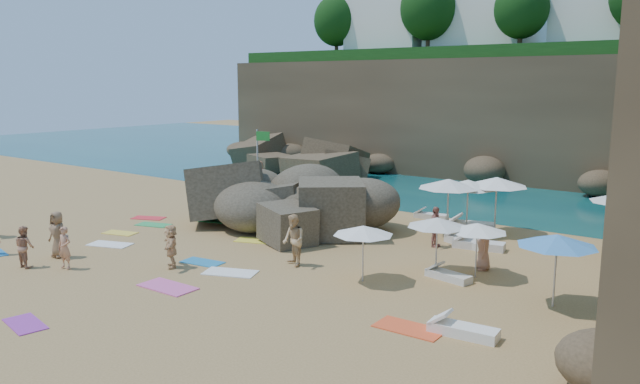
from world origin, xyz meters
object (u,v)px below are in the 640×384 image
Objects in this scene: rock_outcrop at (280,224)px; parasol_1 at (497,182)px; parasol_2 at (624,197)px; lounger_0 at (471,225)px; person_stand_2 at (321,190)px; person_stand_5 at (260,173)px; flag_pole at (259,158)px; person_stand_1 at (25,246)px; parasol_0 at (468,184)px; person_stand_4 at (484,248)px; person_stand_3 at (435,227)px.

parasol_1 is at bearing 26.28° from rock_outcrop.
parasol_2 reaches higher than lounger_0.
lounger_0 is at bearing 30.77° from rock_outcrop.
person_stand_2 reaches higher than person_stand_5.
parasol_1 is at bearing 9.93° from flag_pole.
parasol_1 is 18.76m from person_stand_1.
parasol_0 is 2.20m from lounger_0.
person_stand_4 is (1.66, -5.34, -1.49)m from parasol_1.
flag_pole is 1.63× the size of parasol_2.
lounger_0 is (7.45, 4.43, 0.16)m from rock_outcrop.
person_stand_2 is at bearing 61.64° from person_stand_3.
parasol_2 is (5.06, -0.22, -0.08)m from parasol_1.
lounger_0 is (-0.16, 0.91, -2.00)m from parasol_0.
rock_outcrop reaches higher than person_stand_1.
person_stand_3 is at bearing -171.15° from person_stand_2.
person_stand_4 is (10.25, -1.10, 0.78)m from rock_outcrop.
parasol_1 is (0.99, 0.71, 0.11)m from parasol_0.
flag_pole reaches higher than lounger_0.
person_stand_3 reaches higher than rock_outcrop.
person_stand_2 is at bearing 171.95° from parasol_0.
person_stand_4 is (2.64, -4.63, -1.38)m from parasol_0.
parasol_1 reaches higher than person_stand_2.
parasol_0 is at bearing -41.59° from person_stand_5.
flag_pole is 1.57× the size of parasol_1.
parasol_2 reaches higher than person_stand_2.
flag_pole is 13.95m from person_stand_4.
rock_outcrop is at bearing -163.60° from parasol_2.
parasol_2 is (16.83, 1.84, -0.43)m from flag_pole.
person_stand_1 is (-16.56, -14.51, -1.44)m from parasol_2.
flag_pole is 16.94m from parasol_2.
parasol_1 reaches higher than person_stand_5.
person_stand_3 reaches higher than person_stand_2.
parasol_2 reaches higher than person_stand_5.
person_stand_4 is at bearing -13.73° from flag_pole.
rock_outcrop is 8.67m from lounger_0.
parasol_1 reaches higher than rock_outcrop.
parasol_1 is at bearing -19.58° from person_stand_3.
person_stand_5 is (-15.85, 3.56, 0.59)m from lounger_0.
person_stand_3 is at bearing -151.25° from parasol_2.
flag_pole is at bearing 145.58° from rock_outcrop.
parasol_1 is 1.60× the size of person_stand_3.
person_stand_2 is 7.95m from person_stand_5.
flag_pole is at bearing 78.92° from person_stand_3.
lounger_0 is 1.25× the size of person_stand_3.
parasol_2 is at bearing -2.52° from parasol_1.
rock_outcrop is 5.05× the size of person_stand_5.
parasol_0 is at bearing -144.14° from parasol_1.
rock_outcrop is at bearing -34.42° from flag_pole.
parasol_1 is at bearing -25.05° from lounger_0.
parasol_2 is at bearing 4.63° from parasol_0.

